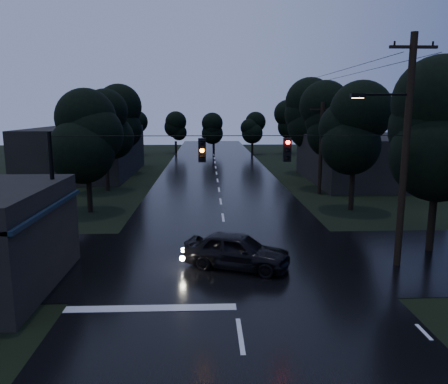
{
  "coord_description": "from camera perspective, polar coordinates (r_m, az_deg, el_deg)",
  "views": [
    {
      "loc": [
        -0.97,
        -7.35,
        6.87
      ],
      "look_at": [
        -0.17,
        13.8,
        2.87
      ],
      "focal_mm": 35.0,
      "sensor_mm": 36.0,
      "label": 1
    }
  ],
  "objects": [
    {
      "name": "main_road",
      "position": [
        37.99,
        -0.67,
        0.28
      ],
      "size": [
        12.0,
        120.0,
        0.02
      ],
      "primitive_type": "cube",
      "color": "black",
      "rests_on": "ground"
    },
    {
      "name": "cross_street",
      "position": [
        20.56,
        0.68,
        -8.83
      ],
      "size": [
        60.0,
        9.0,
        0.02
      ],
      "primitive_type": "cube",
      "color": "black",
      "rests_on": "ground"
    },
    {
      "name": "building_far_right",
      "position": [
        44.23,
        17.68,
        4.14
      ],
      "size": [
        10.0,
        14.0,
        4.4
      ],
      "primitive_type": "cube",
      "color": "black",
      "rests_on": "ground"
    },
    {
      "name": "building_far_left",
      "position": [
        49.3,
        -17.55,
        5.12
      ],
      "size": [
        10.0,
        16.0,
        5.0
      ],
      "primitive_type": "cube",
      "color": "black",
      "rests_on": "ground"
    },
    {
      "name": "utility_pole_main",
      "position": [
        20.24,
        22.41,
        5.33
      ],
      "size": [
        3.5,
        0.3,
        10.0
      ],
      "color": "black",
      "rests_on": "ground"
    },
    {
      "name": "utility_pole_far",
      "position": [
        36.67,
        12.55,
        5.77
      ],
      "size": [
        2.0,
        0.3,
        7.5
      ],
      "color": "black",
      "rests_on": "ground"
    },
    {
      "name": "anchor_pole_left",
      "position": [
        19.86,
        -21.32,
        -1.29
      ],
      "size": [
        0.18,
        0.18,
        6.0
      ],
      "primitive_type": "cylinder",
      "color": "black",
      "rests_on": "ground"
    },
    {
      "name": "span_signals",
      "position": [
        18.48,
        2.6,
        5.63
      ],
      "size": [
        15.0,
        0.37,
        1.12
      ],
      "color": "black",
      "rests_on": "ground"
    },
    {
      "name": "tree_corner_near",
      "position": [
        23.14,
        26.38,
        7.43
      ],
      "size": [
        4.48,
        4.48,
        9.44
      ],
      "color": "black",
      "rests_on": "ground"
    },
    {
      "name": "tree_left_a",
      "position": [
        30.47,
        -17.58,
        7.14
      ],
      "size": [
        3.92,
        3.92,
        8.26
      ],
      "color": "black",
      "rests_on": "ground"
    },
    {
      "name": "tree_left_b",
      "position": [
        38.35,
        -15.34,
        8.46
      ],
      "size": [
        4.2,
        4.2,
        8.85
      ],
      "color": "black",
      "rests_on": "ground"
    },
    {
      "name": "tree_left_c",
      "position": [
        48.25,
        -13.38,
        9.38
      ],
      "size": [
        4.48,
        4.48,
        9.44
      ],
      "color": "black",
      "rests_on": "ground"
    },
    {
      "name": "tree_right_a",
      "position": [
        31.02,
        16.75,
        7.94
      ],
      "size": [
        4.2,
        4.2,
        8.85
      ],
      "color": "black",
      "rests_on": "ground"
    },
    {
      "name": "tree_right_b",
      "position": [
        38.83,
        13.81,
        9.1
      ],
      "size": [
        4.48,
        4.48,
        9.44
      ],
      "color": "black",
      "rests_on": "ground"
    },
    {
      "name": "tree_right_c",
      "position": [
        48.65,
        11.28,
        9.91
      ],
      "size": [
        4.76,
        4.76,
        10.03
      ],
      "color": "black",
      "rests_on": "ground"
    },
    {
      "name": "car",
      "position": [
        19.31,
        1.7,
        -7.64
      ],
      "size": [
        5.03,
        3.44,
        1.59
      ],
      "primitive_type": "imported",
      "rotation": [
        0.0,
        0.0,
        1.2
      ],
      "color": "black",
      "rests_on": "ground"
    }
  ]
}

